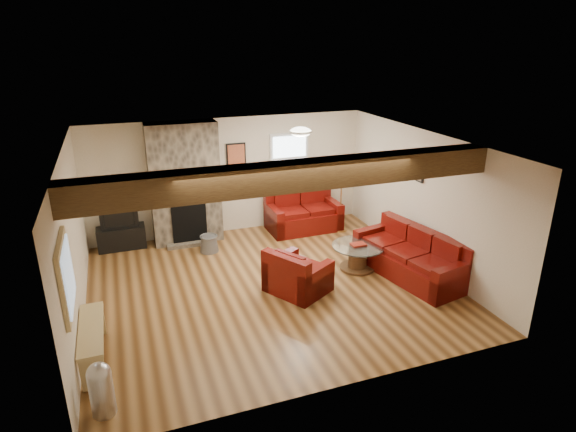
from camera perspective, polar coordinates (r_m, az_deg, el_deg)
name	(u,v)px	position (r m, az deg, el deg)	size (l,w,h in m)	color
room	(269,218)	(7.93, -2.26, -0.28)	(8.00, 8.00, 8.00)	brown
oak_beam	(297,176)	(6.48, 1.02, 4.81)	(6.00, 0.36, 0.38)	#331D0F
chimney_breast	(185,185)	(10.05, -12.12, 3.60)	(1.40, 0.67, 2.50)	#3B352E
back_window	(289,158)	(10.72, 0.14, 6.94)	(0.90, 0.08, 1.10)	silver
hatch_window	(66,276)	(6.19, -24.79, -6.49)	(0.08, 1.00, 0.90)	tan
ceiling_dome	(300,133)	(8.72, 1.49, 9.77)	(0.40, 0.40, 0.18)	white
artwork_back	(236,155)	(10.34, -6.16, 7.17)	(0.42, 0.06, 0.52)	black
artwork_right	(415,169)	(9.32, 14.77, 5.44)	(0.06, 0.55, 0.42)	black
sofa_three	(410,254)	(8.90, 14.23, -4.39)	(2.14, 0.90, 0.83)	#420407
loveseat	(304,212)	(10.67, 1.85, 0.52)	(1.58, 0.91, 0.84)	#420407
armchair_red	(298,270)	(8.13, 1.20, -6.46)	(0.93, 0.82, 0.76)	#420407
coffee_table	(358,257)	(9.02, 8.25, -4.82)	(0.97, 0.97, 0.50)	#452A16
tv_cabinet	(122,238)	(10.34, -19.11, -2.44)	(0.94, 0.37, 0.47)	black
television	(119,217)	(10.18, -19.40, -0.13)	(0.73, 0.10, 0.42)	black
floor_lamp	(342,167)	(10.37, 6.45, 5.75)	(0.43, 0.43, 1.69)	#B38C4A
pine_bench	(93,344)	(7.07, -22.07, -13.88)	(0.31, 1.32, 0.49)	tan
pedal_bin	(101,389)	(6.13, -21.27, -18.55)	(0.27, 0.27, 0.68)	#B4B5BA
coal_bucket	(209,243)	(9.78, -9.34, -3.22)	(0.37, 0.37, 0.35)	slate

